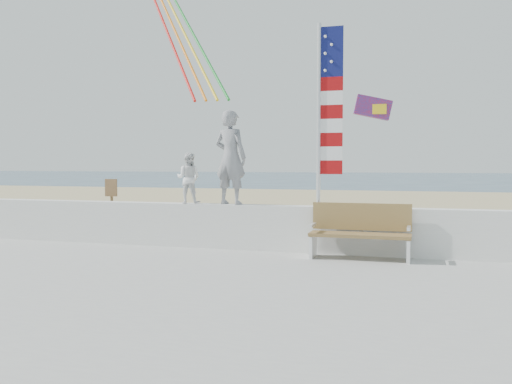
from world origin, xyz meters
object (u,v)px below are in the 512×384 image
bench (360,231)px  flag (325,107)px  child (189,178)px  adult (230,157)px

bench → flag: flag is taller
child → bench: bearing=168.4°
child → flag: size_ratio=0.30×
child → bench: size_ratio=0.58×
child → adult: bearing=175.7°
child → bench: child is taller
adult → flag: flag is taller
child → flag: bearing=175.7°
adult → flag: 2.15m
child → bench: (3.58, -0.45, -0.92)m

